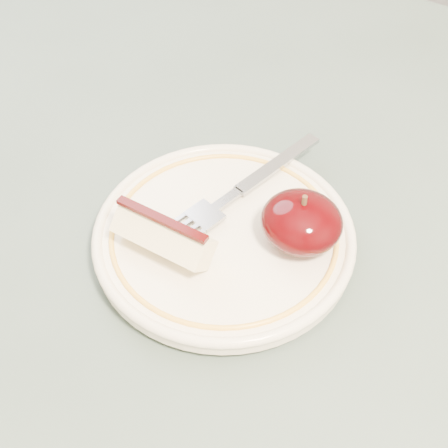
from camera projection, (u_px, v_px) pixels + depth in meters
The scene contains 5 objects.
table at pixel (151, 250), 0.62m from camera, with size 0.90×0.90×0.75m.
plate at pixel (224, 236), 0.50m from camera, with size 0.21×0.21×0.02m.
apple_half at pixel (302, 222), 0.48m from camera, with size 0.06×0.06×0.05m.
apple_wedge at pixel (163, 235), 0.47m from camera, with size 0.08×0.03×0.04m.
fork at pixel (238, 192), 0.52m from camera, with size 0.07×0.19×0.00m.
Camera 1 is at (0.27, -0.30, 1.15)m, focal length 50.00 mm.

